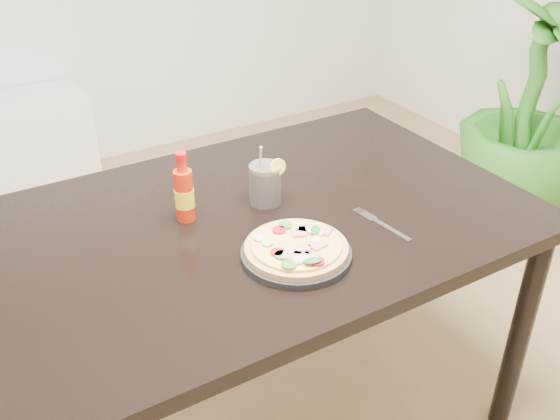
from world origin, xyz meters
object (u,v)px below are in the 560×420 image
cola_cup (265,185)px  pizza (297,247)px  dining_table (256,243)px  plate (296,254)px  houseplant (530,109)px  hot_sauce_bottle (184,194)px  fork (380,223)px

cola_cup → pizza: bearing=-104.0°
dining_table → plate: plate is taller
cola_cup → houseplant: size_ratio=0.16×
hot_sauce_bottle → fork: (0.40, -0.27, -0.07)m
plate → houseplant: (1.69, 0.70, -0.23)m
dining_table → pizza: 0.23m
plate → hot_sauce_bottle: 0.33m
hot_sauce_bottle → dining_table: bearing=-27.0°
plate → cola_cup: 0.27m
dining_table → fork: fork is taller
hot_sauce_bottle → cola_cup: bearing=-7.9°
dining_table → houseplant: bearing=16.3°
fork → hot_sauce_bottle: bearing=139.6°
plate → pizza: bearing=-73.2°
dining_table → fork: size_ratio=7.42×
hot_sauce_bottle → fork: hot_sauce_bottle is taller
cola_cup → fork: cola_cup is taller
hot_sauce_bottle → pizza: bearing=-62.3°
hot_sauce_bottle → fork: size_ratio=0.98×
pizza → hot_sauce_bottle: size_ratio=1.29×
dining_table → fork: bearing=-38.0°
hot_sauce_bottle → houseplant: bearing=12.7°
plate → cola_cup: (0.06, 0.25, 0.04)m
plate → fork: plate is taller
cola_cup → houseplant: 1.71m
dining_table → fork: 0.32m
pizza → houseplant: bearing=22.4°
dining_table → cola_cup: bearing=41.2°
fork → houseplant: houseplant is taller
dining_table → hot_sauce_bottle: hot_sauce_bottle is taller
cola_cup → dining_table: bearing=-138.8°
plate → hot_sauce_bottle: hot_sauce_bottle is taller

